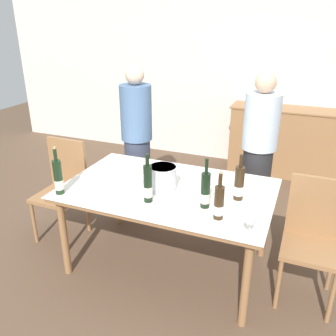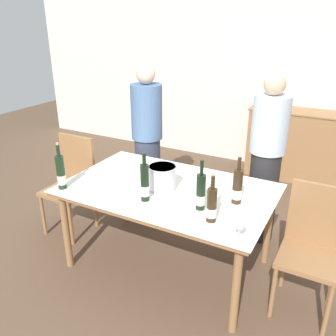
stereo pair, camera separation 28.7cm
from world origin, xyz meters
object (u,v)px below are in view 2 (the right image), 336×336
at_px(wine_bottle_0, 237,187).
at_px(dining_table, 168,195).
at_px(wine_glass_2, 168,168).
at_px(chair_right_end, 313,242).
at_px(wine_bottle_2, 145,183).
at_px(person_guest_left, 266,162).
at_px(wine_bottle_3, 61,173).
at_px(person_host, 147,142).
at_px(wine_glass_0, 143,177).
at_px(wine_glass_1, 240,226).
at_px(wine_bottle_4, 201,193).
at_px(ice_bucket, 162,177).
at_px(wine_bottle_1, 212,206).
at_px(chair_left_end, 73,178).
at_px(sideboard_cabinet, 305,146).

bearing_deg(wine_bottle_0, dining_table, -177.22).
relative_size(wine_glass_2, chair_right_end, 0.14).
distance_m(dining_table, wine_bottle_2, 0.35).
relative_size(wine_bottle_2, person_guest_left, 0.24).
xyz_separation_m(wine_bottle_3, chair_right_end, (1.92, 0.51, -0.34)).
height_order(person_host, person_guest_left, person_guest_left).
xyz_separation_m(wine_bottle_2, chair_right_end, (1.21, 0.36, -0.35)).
bearing_deg(wine_glass_0, wine_glass_1, -19.95).
relative_size(wine_glass_1, person_host, 0.09).
distance_m(wine_bottle_3, wine_glass_2, 0.90).
xyz_separation_m(wine_bottle_3, person_host, (0.08, 1.21, -0.08)).
bearing_deg(chair_right_end, wine_glass_0, -171.49).
relative_size(wine_bottle_2, wine_glass_1, 2.58).
xyz_separation_m(wine_bottle_4, person_guest_left, (0.22, 1.02, -0.08)).
height_order(wine_bottle_3, person_guest_left, person_guest_left).
bearing_deg(wine_bottle_2, ice_bucket, 83.55).
height_order(wine_bottle_1, wine_glass_2, wine_bottle_1).
distance_m(dining_table, wine_glass_2, 0.27).
height_order(chair_right_end, chair_left_end, chair_left_end).
xyz_separation_m(ice_bucket, chair_left_end, (-1.13, 0.13, -0.31)).
xyz_separation_m(sideboard_cabinet, wine_bottle_0, (-0.16, -2.48, 0.42)).
bearing_deg(ice_bucket, sideboard_cabinet, 73.33).
bearing_deg(wine_glass_2, wine_bottle_4, -38.49).
xyz_separation_m(wine_bottle_3, wine_glass_0, (0.59, 0.31, -0.03)).
xyz_separation_m(ice_bucket, wine_glass_1, (0.78, -0.40, -0.00)).
distance_m(wine_glass_1, person_guest_left, 1.28).
bearing_deg(dining_table, ice_bucket, -123.60).
distance_m(ice_bucket, wine_glass_2, 0.24).
distance_m(ice_bucket, wine_glass_0, 0.16).
bearing_deg(wine_bottle_2, wine_glass_0, 126.90).
xyz_separation_m(ice_bucket, person_guest_left, (0.63, 0.87, -0.05)).
xyz_separation_m(wine_bottle_0, person_guest_left, (0.02, 0.80, -0.07)).
distance_m(wine_glass_1, chair_right_end, 0.74).
bearing_deg(wine_glass_2, wine_glass_0, -103.40).
height_order(wine_bottle_2, wine_bottle_4, wine_bottle_2).
bearing_deg(wine_bottle_2, wine_glass_2, 96.21).
distance_m(wine_bottle_2, wine_glass_2, 0.47).
bearing_deg(wine_bottle_3, chair_left_end, 127.22).
bearing_deg(sideboard_cabinet, wine_bottle_3, -117.20).
height_order(chair_right_end, person_guest_left, person_guest_left).
bearing_deg(chair_right_end, ice_bucket, -173.61).
bearing_deg(ice_bucket, wine_bottle_1, -26.59).
bearing_deg(person_guest_left, chair_right_end, -53.04).
bearing_deg(dining_table, wine_bottle_1, -31.47).
bearing_deg(wine_bottle_0, wine_bottle_3, -161.67).
relative_size(wine_bottle_3, wine_glass_1, 2.64).
xyz_separation_m(wine_bottle_0, wine_bottle_3, (-1.34, -0.45, 0.01)).
height_order(dining_table, wine_bottle_0, wine_bottle_0).
height_order(wine_bottle_4, chair_left_end, wine_bottle_4).
relative_size(wine_bottle_3, wine_glass_2, 2.93).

